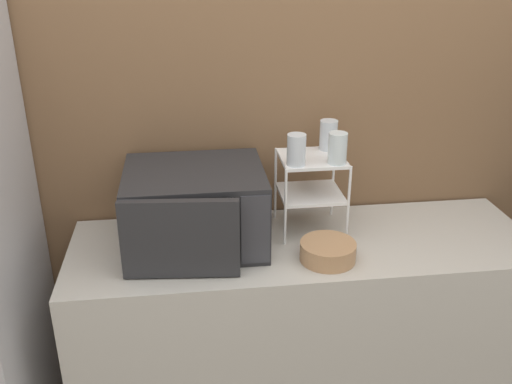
# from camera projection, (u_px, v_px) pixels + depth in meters

# --- Properties ---
(wall_back) EXTENTS (8.00, 0.06, 2.60)m
(wall_back) POSITION_uv_depth(u_px,v_px,m) (291.00, 115.00, 2.23)
(wall_back) COLOR brown
(wall_back) RESTS_ON ground_plane
(counter) EXTENTS (1.71, 0.56, 0.91)m
(counter) POSITION_uv_depth(u_px,v_px,m) (300.00, 342.00, 2.28)
(counter) COLOR #B7B2A8
(counter) RESTS_ON ground_plane
(microwave) EXTENTS (0.49, 0.47, 0.28)m
(microwave) POSITION_uv_depth(u_px,v_px,m) (195.00, 209.00, 2.02)
(microwave) COLOR #262628
(microwave) RESTS_ON counter
(dish_rack) EXTENTS (0.24, 0.23, 0.29)m
(dish_rack) POSITION_uv_depth(u_px,v_px,m) (311.00, 178.00, 2.11)
(dish_rack) COLOR white
(dish_rack) RESTS_ON counter
(glass_front_left) EXTENTS (0.07, 0.07, 0.11)m
(glass_front_left) POSITION_uv_depth(u_px,v_px,m) (296.00, 150.00, 1.98)
(glass_front_left) COLOR silver
(glass_front_left) RESTS_ON dish_rack
(glass_back_right) EXTENTS (0.07, 0.07, 0.11)m
(glass_back_right) POSITION_uv_depth(u_px,v_px,m) (328.00, 135.00, 2.13)
(glass_back_right) COLOR silver
(glass_back_right) RESTS_ON dish_rack
(glass_front_right) EXTENTS (0.07, 0.07, 0.11)m
(glass_front_right) POSITION_uv_depth(u_px,v_px,m) (338.00, 148.00, 1.99)
(glass_front_right) COLOR silver
(glass_front_right) RESTS_ON dish_rack
(bowl) EXTENTS (0.19, 0.19, 0.07)m
(bowl) POSITION_uv_depth(u_px,v_px,m) (328.00, 252.00, 1.96)
(bowl) COLOR #AD7F56
(bowl) RESTS_ON counter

